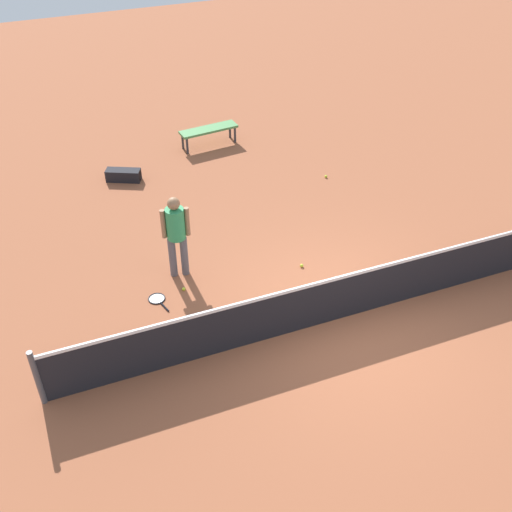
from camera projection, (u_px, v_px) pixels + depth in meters
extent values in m
plane|color=#9E5638|center=(339.00, 318.00, 10.77)|extent=(40.00, 40.00, 0.00)
cylinder|color=#4C4C51|center=(37.00, 378.00, 8.99)|extent=(0.09, 0.09, 1.07)
cube|color=black|center=(341.00, 299.00, 10.50)|extent=(10.00, 0.02, 0.91)
cube|color=white|center=(343.00, 277.00, 10.20)|extent=(10.00, 0.04, 0.06)
cylinder|color=#595960|center=(173.00, 257.00, 11.48)|extent=(0.16, 0.16, 0.85)
cylinder|color=#595960|center=(184.00, 255.00, 11.52)|extent=(0.16, 0.16, 0.85)
cylinder|color=#339959|center=(175.00, 224.00, 11.05)|extent=(0.40, 0.40, 0.62)
cylinder|color=#9E704C|center=(163.00, 224.00, 11.01)|extent=(0.11, 0.11, 0.58)
cylinder|color=#9E704C|center=(187.00, 221.00, 11.07)|extent=(0.11, 0.11, 0.58)
sphere|color=#9E704C|center=(173.00, 204.00, 10.80)|extent=(0.27, 0.27, 0.23)
torus|color=black|center=(157.00, 299.00, 11.17)|extent=(0.38, 0.38, 0.02)
cylinder|color=silver|center=(157.00, 299.00, 11.17)|extent=(0.33, 0.33, 0.00)
cylinder|color=black|center=(165.00, 307.00, 10.99)|extent=(0.10, 0.28, 0.03)
sphere|color=#C6E033|center=(275.00, 295.00, 11.21)|extent=(0.07, 0.07, 0.07)
sphere|color=#C6E033|center=(184.00, 289.00, 11.35)|extent=(0.07, 0.07, 0.07)
sphere|color=#C6E033|center=(302.00, 266.00, 11.91)|extent=(0.07, 0.07, 0.07)
sphere|color=#C6E033|center=(326.00, 176.00, 14.63)|extent=(0.07, 0.07, 0.07)
cube|color=#4C8C4C|center=(209.00, 129.00, 15.70)|extent=(1.53, 0.56, 0.06)
cylinder|color=#333338|center=(230.00, 130.00, 16.20)|extent=(0.07, 0.07, 0.42)
cylinder|color=#333338|center=(183.00, 141.00, 15.70)|extent=(0.07, 0.07, 0.42)
cylinder|color=#333338|center=(235.00, 135.00, 15.99)|extent=(0.07, 0.07, 0.42)
cylinder|color=#333338|center=(187.00, 146.00, 15.49)|extent=(0.07, 0.07, 0.42)
cube|color=black|center=(123.00, 175.00, 14.46)|extent=(0.84, 0.60, 0.28)
cylinder|color=black|center=(138.00, 176.00, 14.45)|extent=(0.20, 0.28, 0.27)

